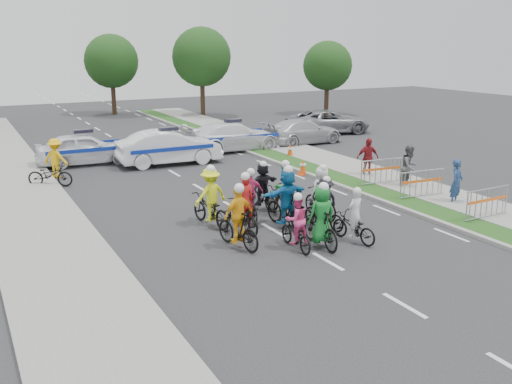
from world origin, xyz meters
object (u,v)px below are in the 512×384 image
rider_4 (324,208)px  tree_4 (111,61)px  rider_2 (296,228)px  barrier_1 (422,185)px  rider_6 (244,212)px  police_car_1 (169,147)px  rider_8 (284,195)px  tree_1 (202,57)px  rider_10 (210,202)px  spectator_2 (368,158)px  rider_9 (250,200)px  police_car_0 (84,149)px  cone_0 (303,167)px  cone_1 (290,151)px  police_car_2 (233,136)px  civilian_sedan (303,132)px  barrier_2 (381,173)px  rider_0 (354,224)px  barrier_0 (487,205)px  spectator_0 (457,182)px  civilian_suv (328,122)px  rider_7 (321,197)px  rider_3 (238,223)px  rider_5 (287,202)px  tree_2 (327,66)px  rider_1 (321,222)px  rider_11 (262,189)px  marshal_hiviz (56,158)px  spectator_1 (410,167)px  parked_bike (50,175)px

rider_4 → tree_4: bearing=-103.9°
rider_2 → barrier_1: size_ratio=0.85×
rider_6 → police_car_1: 10.70m
rider_8 → tree_1: (7.91, 25.82, 3.82)m
rider_10 → spectator_2: (8.72, 2.96, 0.08)m
rider_9 → police_car_0: (-2.93, 11.61, 0.07)m
police_car_1 → cone_0: size_ratio=7.10×
rider_2 → cone_1: size_ratio=2.42×
rider_10 → tree_4: size_ratio=0.33×
police_car_2 → cone_1: (1.76, -3.02, -0.44)m
rider_10 → civilian_sedan: (10.71, 11.28, -0.07)m
rider_6 → barrier_2: size_ratio=0.96×
spectator_2 → barrier_1: (-0.48, -3.80, -0.30)m
civilian_sedan → spectator_2: spectator_2 is taller
rider_0 → rider_8: 3.26m
barrier_0 → tree_1: tree_1 is taller
spectator_0 → barrier_2: bearing=77.5°
civilian_sedan → civilian_suv: size_ratio=0.90×
rider_7 → rider_2: bearing=41.4°
rider_3 → police_car_1: rider_3 is taller
rider_5 → tree_2: size_ratio=0.35×
rider_1 → spectator_0: bearing=-165.5°
police_car_1 → cone_1: 6.17m
rider_11 → rider_9: bearing=38.5°
barrier_2 → tree_4: 28.64m
police_car_0 → civilian_suv: (15.83, 2.30, -0.02)m
rider_7 → rider_4: bearing=59.9°
rider_3 → rider_10: rider_10 is taller
rider_11 → police_car_0: rider_11 is taller
police_car_0 → marshal_hiviz: 2.78m
spectator_1 → cone_1: (-0.93, 7.65, -0.55)m
marshal_hiviz → rider_9: bearing=160.7°
rider_0 → cone_1: bearing=-123.2°
rider_7 → spectator_0: bearing=168.0°
cone_0 → parked_bike: parked_bike is taller
rider_3 → rider_10: size_ratio=0.94×
rider_5 → rider_1: bearing=80.1°
rider_6 → rider_10: (-0.70, 1.01, 0.14)m
rider_5 → parked_bike: size_ratio=1.11×
rider_8 → tree_2: tree_2 is taller
rider_7 → rider_10: 3.73m
police_car_0 → rider_8: bearing=-157.4°
civilian_suv → barrier_0: size_ratio=2.70×
rider_0 → barrier_2: size_ratio=0.87×
rider_1 → spectator_0: rider_1 is taller
tree_1 → rider_11: bearing=-108.3°
police_car_2 → rider_6: bearing=156.0°
civilian_sedan → spectator_1: 10.79m
rider_5 → civilian_sedan: (8.65, 12.58, -0.15)m
rider_11 → spectator_0: size_ratio=1.05×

